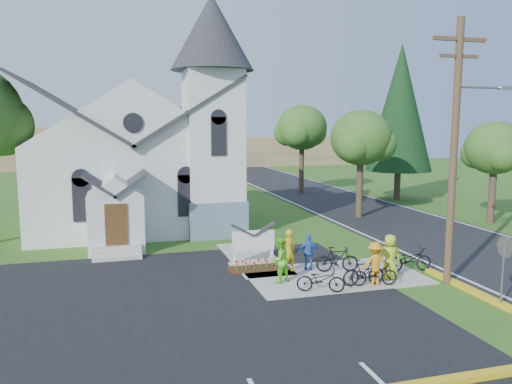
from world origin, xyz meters
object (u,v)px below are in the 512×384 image
object	(u,v)px
bike_4	(410,259)
utility_pole	(456,144)
bike_3	(337,259)
bike_2	(374,274)
church_sign	(253,241)
cyclist_4	(390,257)
cyclist_3	(375,263)
stop_sign	(505,256)
cyclist_2	(309,252)
cyclist_0	(288,251)
cyclist_1	(279,260)
bike_0	(321,280)
bike_1	(363,272)

from	to	relation	value
bike_4	utility_pole	bearing A→B (deg)	-155.65
bike_3	bike_2	bearing A→B (deg)	-152.58
church_sign	cyclist_4	world-z (taller)	cyclist_4
bike_3	cyclist_3	bearing A→B (deg)	-149.88
stop_sign	church_sign	bearing A→B (deg)	131.88
bike_3	cyclist_2	bearing A→B (deg)	70.72
stop_sign	cyclist_0	xyz separation A→B (m)	(-5.60, 5.69, -0.83)
cyclist_0	cyclist_1	size ratio (longest dim) A/B	1.01
bike_0	cyclist_4	world-z (taller)	cyclist_4
cyclist_2	bike_3	bearing A→B (deg)	166.62
stop_sign	bike_3	size ratio (longest dim) A/B	1.40
bike_1	cyclist_1	bearing A→B (deg)	67.73
cyclist_1	bike_0	bearing A→B (deg)	101.74
bike_1	church_sign	bearing A→B (deg)	37.83
bike_0	cyclist_1	bearing A→B (deg)	58.00
utility_pole	cyclist_2	bearing A→B (deg)	146.76
cyclist_4	cyclist_0	bearing A→B (deg)	-17.56
bike_0	bike_4	xyz separation A→B (m)	(4.57, 1.37, 0.05)
bike_0	stop_sign	bearing A→B (deg)	-98.14
bike_2	cyclist_4	xyz separation A→B (m)	(0.98, 0.55, 0.43)
church_sign	bike_4	distance (m)	6.65
stop_sign	bike_3	xyz separation A→B (m)	(-3.66, 5.12, -1.20)
stop_sign	cyclist_3	distance (m)	4.48
church_sign	bike_3	size ratio (longest dim) A/B	1.24
bike_1	bike_3	world-z (taller)	bike_3
bike_2	cyclist_3	bearing A→B (deg)	-28.00
stop_sign	cyclist_1	xyz separation A→B (m)	(-6.40, 4.49, -0.84)
utility_pole	cyclist_0	distance (m)	7.71
cyclist_0	bike_3	bearing A→B (deg)	151.01
cyclist_1	cyclist_0	bearing A→B (deg)	-148.46
cyclist_0	bike_1	size ratio (longest dim) A/B	1.05
utility_pole	bike_2	bearing A→B (deg)	172.10
cyclist_0	cyclist_2	world-z (taller)	cyclist_0
church_sign	cyclist_1	size ratio (longest dim) A/B	1.24
cyclist_3	cyclist_4	world-z (taller)	cyclist_4
bike_0	cyclist_2	distance (m)	2.81
cyclist_2	bike_4	distance (m)	4.18
bike_1	cyclist_3	xyz separation A→B (m)	(0.44, -0.05, 0.32)
stop_sign	cyclist_0	world-z (taller)	stop_sign
stop_sign	bike_0	bearing A→B (deg)	150.49
bike_0	bike_2	bearing A→B (deg)	-65.67
utility_pole	bike_1	xyz separation A→B (m)	(-3.37, 0.56, -4.84)
bike_3	cyclist_4	xyz separation A→B (m)	(1.57, -1.46, 0.37)
cyclist_1	cyclist_2	distance (m)	2.13
cyclist_0	cyclist_2	xyz separation A→B (m)	(0.92, 0.02, -0.14)
cyclist_2	bike_3	world-z (taller)	cyclist_2
church_sign	cyclist_4	bearing A→B (deg)	-39.44
bike_0	bike_2	distance (m)	2.24
utility_pole	bike_1	distance (m)	5.92
stop_sign	bike_4	world-z (taller)	stop_sign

